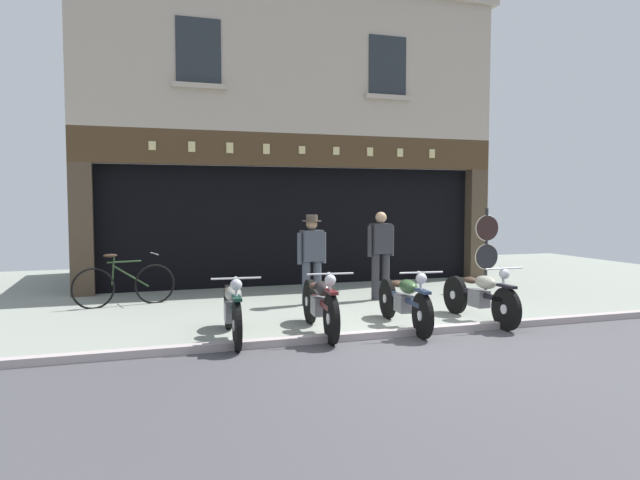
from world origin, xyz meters
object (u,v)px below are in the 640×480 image
motorcycle_center_right (480,295)px  motorcycle_left (232,308)px  motorcycle_center (404,300)px  motorcycle_center_left (320,303)px  shopkeeper_center (381,251)px  salesman_left (312,255)px  tyre_sign_pole (487,243)px  advert_board_near (188,206)px  leaning_bicycle (124,284)px

motorcycle_center_right → motorcycle_left: bearing=-1.7°
motorcycle_center → motorcycle_center_right: bearing=-173.4°
motorcycle_center_left → shopkeeper_center: shopkeeper_center is taller
salesman_left → tyre_sign_pole: tyre_sign_pole is taller
motorcycle_center_left → advert_board_near: size_ratio=2.05×
motorcycle_center_right → tyre_sign_pole: bearing=-126.4°
shopkeeper_center → tyre_sign_pole: bearing=-179.4°
motorcycle_center → salesman_left: bearing=-67.4°
motorcycle_center_left → leaning_bicycle: leaning_bicycle is taller
leaning_bicycle → motorcycle_center_left: bearing=27.5°
motorcycle_left → advert_board_near: advert_board_near is taller
motorcycle_center → salesman_left: (-0.70, 2.30, 0.47)m
motorcycle_left → motorcycle_center: 2.52m
motorcycle_center → advert_board_near: bearing=-56.0°
motorcycle_center_right → leaning_bicycle: size_ratio=1.12×
salesman_left → leaning_bicycle: salesman_left is taller
motorcycle_center_right → shopkeeper_center: 2.49m
salesman_left → leaning_bicycle: size_ratio=0.92×
motorcycle_center → tyre_sign_pole: tyre_sign_pole is taller
tyre_sign_pole → shopkeeper_center: bearing=-172.9°
salesman_left → tyre_sign_pole: bearing=178.8°
motorcycle_left → advert_board_near: size_ratio=1.98×
advert_board_near → motorcycle_center_left: bearing=-74.4°
motorcycle_center → leaning_bicycle: (-3.91, 3.19, -0.03)m
motorcycle_left → leaning_bicycle: 3.40m
leaning_bicycle → tyre_sign_pole: bearing=73.5°
motorcycle_left → salesman_left: 2.90m
motorcycle_center_left → motorcycle_center: size_ratio=0.98×
motorcycle_center_left → salesman_left: (0.58, 2.23, 0.46)m
motorcycle_center_right → advert_board_near: (-3.92, 4.83, 1.33)m
motorcycle_left → motorcycle_center_right: bearing=-176.4°
salesman_left → shopkeeper_center: 1.39m
motorcycle_center_right → advert_board_near: 6.36m
motorcycle_left → advert_board_near: bearing=-84.1°
shopkeeper_center → motorcycle_left: bearing=29.1°
shopkeeper_center → advert_board_near: bearing=-43.3°
salesman_left → advert_board_near: 3.31m
motorcycle_center_right → advert_board_near: advert_board_near is taller
motorcycle_center_left → leaning_bicycle: (-2.63, 3.12, -0.05)m
motorcycle_center_left → advert_board_near: 5.15m
salesman_left → tyre_sign_pole: (3.92, 0.40, 0.09)m
shopkeeper_center → tyre_sign_pole: (2.53, 0.31, 0.06)m
motorcycle_center_right → salesman_left: salesman_left is taller
advert_board_near → leaning_bicycle: size_ratio=0.56×
motorcycle_left → advert_board_near: (-0.11, 4.77, 1.32)m
shopkeeper_center → tyre_sign_pole: size_ratio=0.97×
motorcycle_center_right → motorcycle_center_left: bearing=-1.6°
motorcycle_left → shopkeeper_center: bearing=-139.8°
motorcycle_center_right → advert_board_near: bearing=-51.7°
motorcycle_center_left → motorcycle_center_right: motorcycle_center_left is taller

